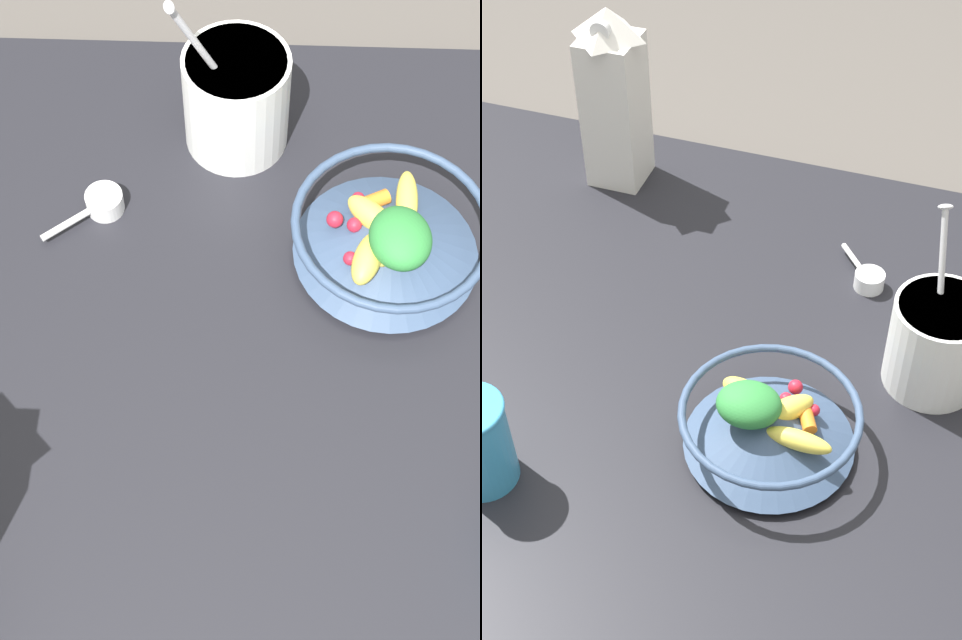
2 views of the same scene
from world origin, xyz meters
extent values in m
plane|color=#4C4742|center=(0.00, 0.00, 0.00)|extent=(6.00, 6.00, 0.00)
cube|color=black|center=(0.00, 0.00, 0.02)|extent=(1.15, 1.15, 0.03)
cylinder|color=#384C6B|center=(0.25, -0.02, 0.04)|extent=(0.12, 0.12, 0.01)
cone|color=#384C6B|center=(0.25, -0.02, 0.07)|extent=(0.21, 0.21, 0.05)
torus|color=#384C6B|center=(0.25, -0.02, 0.10)|extent=(0.22, 0.22, 0.01)
ellipsoid|color=#EFD64C|center=(0.27, 0.00, 0.09)|extent=(0.07, 0.07, 0.03)
ellipsoid|color=#EFD64C|center=(0.23, -0.02, 0.08)|extent=(0.06, 0.05, 0.03)
ellipsoid|color=#EFD64C|center=(0.21, 0.01, 0.09)|extent=(0.07, 0.05, 0.03)
ellipsoid|color=#EFD64C|center=(0.29, -0.04, 0.08)|extent=(0.08, 0.03, 0.02)
cylinder|color=orange|center=(0.23, 0.00, 0.08)|extent=(0.05, 0.04, 0.02)
cylinder|color=orange|center=(0.29, 0.00, 0.08)|extent=(0.03, 0.05, 0.02)
sphere|color=red|center=(0.24, -0.03, 0.08)|extent=(0.02, 0.02, 0.02)
sphere|color=red|center=(0.26, 0.02, 0.08)|extent=(0.02, 0.02, 0.02)
sphere|color=red|center=(0.22, 0.02, 0.08)|extent=(0.02, 0.02, 0.02)
sphere|color=red|center=(0.27, 0.04, 0.08)|extent=(0.02, 0.02, 0.02)
sphere|color=red|center=(0.30, 0.01, 0.08)|extent=(0.01, 0.01, 0.01)
ellipsoid|color=#2D7F38|center=(0.23, -0.03, 0.11)|extent=(0.09, 0.08, 0.04)
cube|color=silver|center=(-0.14, 0.44, 0.16)|extent=(0.09, 0.09, 0.25)
pyramid|color=silver|center=(-0.14, 0.44, 0.30)|extent=(0.09, 0.09, 0.05)
cylinder|color=white|center=(-0.14, 0.42, 0.30)|extent=(0.03, 0.01, 0.03)
cylinder|color=white|center=(0.42, 0.15, 0.10)|extent=(0.12, 0.12, 0.13)
cylinder|color=white|center=(0.42, 0.15, 0.15)|extent=(0.11, 0.11, 0.02)
cylinder|color=silver|center=(0.41, 0.19, 0.18)|extent=(0.04, 0.08, 0.16)
ellipsoid|color=silver|center=(0.39, 0.22, 0.26)|extent=(0.02, 0.02, 0.01)
cylinder|color=white|center=(0.31, 0.30, 0.04)|extent=(0.04, 0.04, 0.03)
cylinder|color=white|center=(0.27, 0.34, 0.04)|extent=(0.05, 0.05, 0.01)
camera|label=1|loc=(-0.29, 0.13, 0.89)|focal=50.00mm
camera|label=2|loc=(0.41, -0.67, 0.91)|focal=50.00mm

